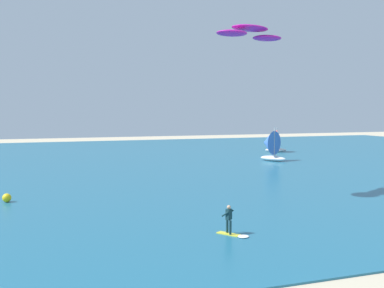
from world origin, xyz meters
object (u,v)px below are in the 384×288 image
(sailboat_mid_right, at_px, (273,141))
(sailboat_far_left, at_px, (270,145))
(kite, at_px, (250,33))
(kitesurfer, at_px, (232,224))
(marker_buoy, at_px, (7,198))

(sailboat_mid_right, distance_m, sailboat_far_left, 13.54)
(kite, xyz_separation_m, sailboat_far_left, (14.83, 23.18, -10.95))
(sailboat_far_left, bearing_deg, sailboat_mid_right, 58.59)
(kitesurfer, height_order, sailboat_far_left, sailboat_far_left)
(sailboat_mid_right, relative_size, marker_buoy, 6.17)
(kitesurfer, relative_size, sailboat_far_left, 0.42)
(sailboat_mid_right, bearing_deg, kitesurfer, -122.00)
(kite, distance_m, marker_buoy, 22.69)
(sailboat_mid_right, bearing_deg, kite, -122.22)
(sailboat_far_left, height_order, marker_buoy, sailboat_far_left)
(kite, bearing_deg, sailboat_mid_right, 57.78)
(kite, bearing_deg, kitesurfer, -121.25)
(kitesurfer, relative_size, kite, 0.28)
(kitesurfer, distance_m, sailboat_mid_right, 52.86)
(sailboat_mid_right, height_order, sailboat_far_left, sailboat_far_left)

